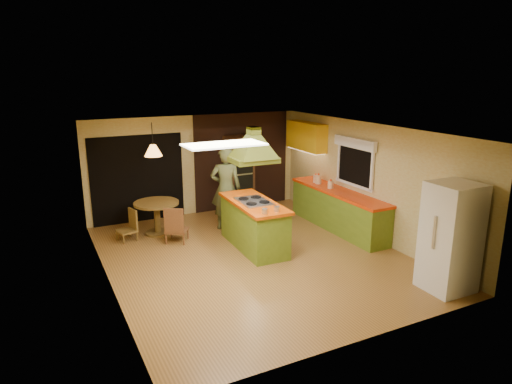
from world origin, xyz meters
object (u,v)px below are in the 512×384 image
refrigerator (451,237)px  canister_large (318,179)px  kitchen_island (254,224)px  wall_oven (239,174)px  man (226,188)px  dining_table (157,212)px

refrigerator → canister_large: size_ratio=8.74×
kitchen_island → wall_oven: wall_oven is taller
kitchen_island → refrigerator: 3.77m
man → dining_table: size_ratio=1.92×
kitchen_island → dining_table: bearing=135.5°
kitchen_island → canister_large: 2.41m
kitchen_island → wall_oven: bearing=74.0°
wall_oven → dining_table: (-2.39, -0.81, -0.45)m
man → dining_table: bearing=8.5°
man → refrigerator: 4.94m
kitchen_island → canister_large: canister_large is taller
wall_oven → canister_large: size_ratio=9.30×
refrigerator → man: bearing=116.1°
kitchen_island → wall_oven: size_ratio=1.03×
kitchen_island → refrigerator: refrigerator is taller
canister_large → kitchen_island: bearing=-157.8°
kitchen_island → man: 1.42m
refrigerator → dining_table: size_ratio=1.85×
kitchen_island → man: size_ratio=1.05×
refrigerator → wall_oven: size_ratio=0.94×
wall_oven → kitchen_island: bearing=-108.7°
refrigerator → canister_large: (0.13, 4.02, 0.11)m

